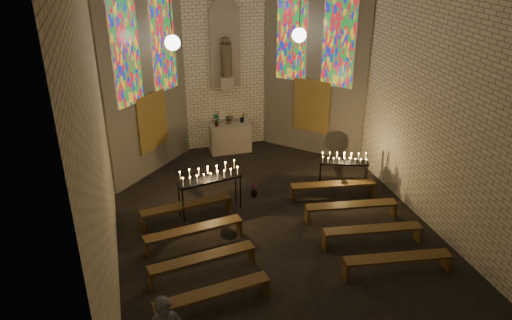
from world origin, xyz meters
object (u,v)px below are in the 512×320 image
Objects in this scene: altar at (230,138)px; votive_stand_left at (209,176)px; votive_stand_right at (344,160)px; aisle_flower_pot at (254,191)px.

votive_stand_left is at bearing -110.72° from altar.
votive_stand_left is at bearing -155.85° from votive_stand_right.
aisle_flower_pot is at bearing 10.00° from votive_stand_left.
aisle_flower_pot is at bearing -90.84° from altar.
aisle_flower_pot is 2.81m from votive_stand_right.
altar is at bearing 58.85° from votive_stand_left.
votive_stand_left is (-1.39, -0.52, 0.94)m from aisle_flower_pot.
aisle_flower_pot is 0.25× the size of votive_stand_right.
altar is 4.41m from votive_stand_right.
altar is at bearing 89.16° from aisle_flower_pot.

